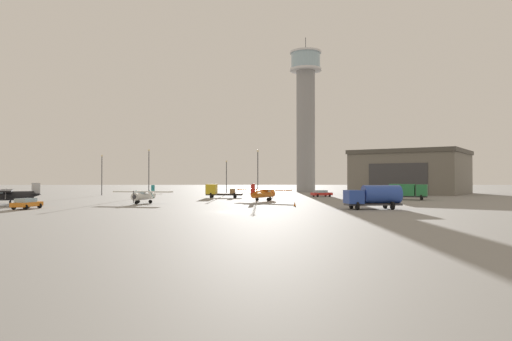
# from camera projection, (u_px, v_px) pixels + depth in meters

# --- Properties ---
(ground_plane) EXTENTS (400.00, 400.00, 0.00)m
(ground_plane) POSITION_uv_depth(u_px,v_px,m) (233.00, 212.00, 52.63)
(ground_plane) COLOR gray
(control_tower) EXTENTS (8.75, 8.75, 43.19)m
(control_tower) POSITION_uv_depth(u_px,v_px,m) (306.00, 111.00, 126.27)
(control_tower) COLOR gray
(control_tower) RESTS_ON ground_plane
(hangar) EXTENTS (34.33, 33.92, 10.78)m
(hangar) POSITION_uv_depth(u_px,v_px,m) (411.00, 172.00, 114.32)
(hangar) COLOR #6B665B
(hangar) RESTS_ON ground_plane
(airplane_orange) EXTENTS (9.27, 7.54, 2.96)m
(airplane_orange) POSITION_uv_depth(u_px,v_px,m) (263.00, 193.00, 77.01)
(airplane_orange) COLOR orange
(airplane_orange) RESTS_ON ground_plane
(airplane_black) EXTENTS (8.27, 10.36, 3.19)m
(airplane_black) POSITION_uv_depth(u_px,v_px,m) (9.00, 195.00, 66.54)
(airplane_black) COLOR black
(airplane_black) RESTS_ON ground_plane
(airplane_white) EXTENTS (9.49, 7.41, 2.80)m
(airplane_white) POSITION_uv_depth(u_px,v_px,m) (144.00, 195.00, 69.97)
(airplane_white) COLOR white
(airplane_white) RESTS_ON ground_plane
(truck_flatbed_yellow) EXTENTS (7.32, 3.56, 2.70)m
(truck_flatbed_yellow) POSITION_uv_depth(u_px,v_px,m) (218.00, 191.00, 89.61)
(truck_flatbed_yellow) COLOR #38383D
(truck_flatbed_yellow) RESTS_ON ground_plane
(truck_box_green) EXTENTS (6.82, 4.88, 2.82)m
(truck_box_green) POSITION_uv_depth(u_px,v_px,m) (408.00, 191.00, 81.36)
(truck_box_green) COLOR #38383D
(truck_box_green) RESTS_ON ground_plane
(truck_fuel_tanker_blue) EXTENTS (7.18, 3.82, 3.04)m
(truck_fuel_tanker_blue) POSITION_uv_depth(u_px,v_px,m) (374.00, 196.00, 57.28)
(truck_fuel_tanker_blue) COLOR #38383D
(truck_fuel_tanker_blue) RESTS_ON ground_plane
(car_orange) EXTENTS (2.76, 4.36, 1.37)m
(car_orange) POSITION_uv_depth(u_px,v_px,m) (27.00, 203.00, 57.55)
(car_orange) COLOR orange
(car_orange) RESTS_ON ground_plane
(car_red) EXTENTS (4.66, 3.26, 1.37)m
(car_red) POSITION_uv_depth(u_px,v_px,m) (321.00, 193.00, 94.29)
(car_red) COLOR red
(car_red) RESTS_ON ground_plane
(light_post_west) EXTENTS (0.44, 0.44, 9.15)m
(light_post_west) POSITION_uv_depth(u_px,v_px,m) (102.00, 171.00, 101.78)
(light_post_west) COLOR #38383D
(light_post_west) RESTS_ON ground_plane
(light_post_east) EXTENTS (0.44, 0.44, 8.07)m
(light_post_east) POSITION_uv_depth(u_px,v_px,m) (226.00, 174.00, 107.00)
(light_post_east) COLOR #38383D
(light_post_east) RESTS_ON ground_plane
(light_post_north) EXTENTS (0.44, 0.44, 9.73)m
(light_post_north) POSITION_uv_depth(u_px,v_px,m) (258.00, 169.00, 93.22)
(light_post_north) COLOR #38383D
(light_post_north) RESTS_ON ground_plane
(light_post_centre) EXTENTS (0.44, 0.44, 10.07)m
(light_post_centre) POSITION_uv_depth(u_px,v_px,m) (149.00, 169.00, 96.73)
(light_post_centre) COLOR #38383D
(light_post_centre) RESTS_ON ground_plane
(traffic_cone_near_left) EXTENTS (0.36, 0.36, 0.63)m
(traffic_cone_near_left) POSITION_uv_depth(u_px,v_px,m) (295.00, 204.00, 63.07)
(traffic_cone_near_left) COLOR black
(traffic_cone_near_left) RESTS_ON ground_plane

